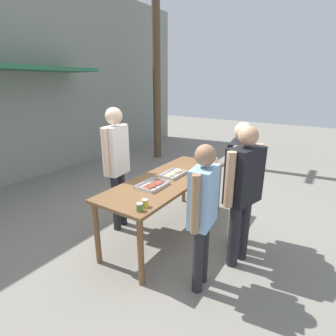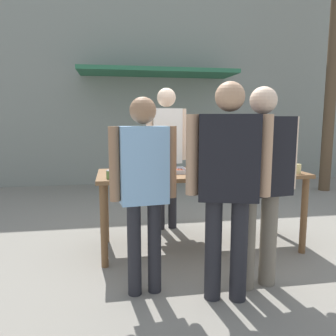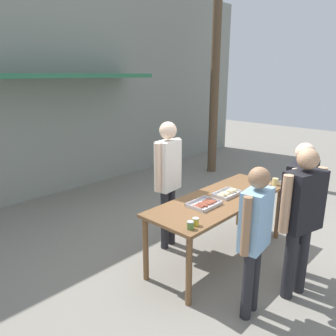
{
  "view_description": "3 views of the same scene",
  "coord_description": "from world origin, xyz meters",
  "px_view_note": "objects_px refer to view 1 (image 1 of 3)",
  "views": [
    {
      "loc": [
        -2.88,
        -1.88,
        2.15
      ],
      "look_at": [
        0.0,
        0.0,
        1.01
      ],
      "focal_mm": 28.0,
      "sensor_mm": 36.0,
      "label": 1
    },
    {
      "loc": [
        -0.94,
        -3.43,
        1.42
      ],
      "look_at": [
        -0.37,
        -0.0,
        0.91
      ],
      "focal_mm": 35.0,
      "sensor_mm": 36.0,
      "label": 2
    },
    {
      "loc": [
        -3.41,
        -2.26,
        2.43
      ],
      "look_at": [
        -0.27,
        0.71,
        1.19
      ],
      "focal_mm": 35.0,
      "sensor_mm": 36.0,
      "label": 3
    }
  ],
  "objects_px": {
    "person_customer_with_cup": "(239,177)",
    "condiment_jar_ketchup": "(145,203)",
    "beer_cup": "(215,161)",
    "utility_pole": "(156,28)",
    "food_tray_sausages": "(152,185)",
    "person_server_behind_table": "(116,158)",
    "person_customer_waiting_in_line": "(243,186)",
    "condiment_jar_mustard": "(140,207)",
    "person_customer_holding_hotdog": "(203,207)",
    "food_tray_buns": "(173,174)"
  },
  "relations": [
    {
      "from": "condiment_jar_ketchup",
      "to": "person_customer_holding_hotdog",
      "type": "distance_m",
      "value": 0.63
    },
    {
      "from": "food_tray_buns",
      "to": "person_server_behind_table",
      "type": "height_order",
      "value": "person_server_behind_table"
    },
    {
      "from": "condiment_jar_ketchup",
      "to": "food_tray_sausages",
      "type": "bearing_deg",
      "value": 28.24
    },
    {
      "from": "person_server_behind_table",
      "to": "person_customer_waiting_in_line",
      "type": "distance_m",
      "value": 1.8
    },
    {
      "from": "food_tray_buns",
      "to": "beer_cup",
      "type": "xyz_separation_m",
      "value": [
        0.83,
        -0.28,
        0.03
      ]
    },
    {
      "from": "food_tray_sausages",
      "to": "person_customer_holding_hotdog",
      "type": "distance_m",
      "value": 0.95
    },
    {
      "from": "condiment_jar_ketchup",
      "to": "utility_pole",
      "type": "relative_size",
      "value": 0.01
    },
    {
      "from": "person_customer_holding_hotdog",
      "to": "person_customer_with_cup",
      "type": "bearing_deg",
      "value": 170.98
    },
    {
      "from": "food_tray_buns",
      "to": "person_customer_waiting_in_line",
      "type": "bearing_deg",
      "value": -101.94
    },
    {
      "from": "person_customer_holding_hotdog",
      "to": "utility_pole",
      "type": "distance_m",
      "value": 5.85
    },
    {
      "from": "condiment_jar_ketchup",
      "to": "person_customer_waiting_in_line",
      "type": "xyz_separation_m",
      "value": [
        0.79,
        -0.81,
        0.1
      ]
    },
    {
      "from": "condiment_jar_mustard",
      "to": "person_customer_holding_hotdog",
      "type": "height_order",
      "value": "person_customer_holding_hotdog"
    },
    {
      "from": "beer_cup",
      "to": "person_server_behind_table",
      "type": "distance_m",
      "value": 1.6
    },
    {
      "from": "food_tray_buns",
      "to": "condiment_jar_mustard",
      "type": "distance_m",
      "value": 1.16
    },
    {
      "from": "condiment_jar_ketchup",
      "to": "condiment_jar_mustard",
      "type": "bearing_deg",
      "value": -173.32
    },
    {
      "from": "person_customer_holding_hotdog",
      "to": "person_customer_waiting_in_line",
      "type": "bearing_deg",
      "value": 155.63
    },
    {
      "from": "person_customer_holding_hotdog",
      "to": "condiment_jar_mustard",
      "type": "bearing_deg",
      "value": -72.52
    },
    {
      "from": "food_tray_sausages",
      "to": "utility_pole",
      "type": "xyz_separation_m",
      "value": [
        3.68,
        2.54,
        2.59
      ]
    },
    {
      "from": "beer_cup",
      "to": "utility_pole",
      "type": "distance_m",
      "value": 4.47
    },
    {
      "from": "person_customer_with_cup",
      "to": "condiment_jar_ketchup",
      "type": "bearing_deg",
      "value": -38.75
    },
    {
      "from": "beer_cup",
      "to": "person_customer_waiting_in_line",
      "type": "bearing_deg",
      "value": -142.71
    },
    {
      "from": "person_customer_holding_hotdog",
      "to": "beer_cup",
      "type": "bearing_deg",
      "value": -166.87
    },
    {
      "from": "condiment_jar_ketchup",
      "to": "person_customer_waiting_in_line",
      "type": "relative_size",
      "value": 0.05
    },
    {
      "from": "food_tray_buns",
      "to": "utility_pole",
      "type": "relative_size",
      "value": 0.06
    },
    {
      "from": "person_customer_holding_hotdog",
      "to": "person_customer_waiting_in_line",
      "type": "relative_size",
      "value": 0.94
    },
    {
      "from": "food_tray_buns",
      "to": "person_customer_with_cup",
      "type": "height_order",
      "value": "person_customer_with_cup"
    },
    {
      "from": "condiment_jar_ketchup",
      "to": "person_customer_holding_hotdog",
      "type": "xyz_separation_m",
      "value": [
        0.17,
        -0.61,
        0.05
      ]
    },
    {
      "from": "condiment_jar_ketchup",
      "to": "beer_cup",
      "type": "height_order",
      "value": "beer_cup"
    },
    {
      "from": "utility_pole",
      "to": "condiment_jar_ketchup",
      "type": "bearing_deg",
      "value": -146.09
    },
    {
      "from": "condiment_jar_mustard",
      "to": "person_customer_waiting_in_line",
      "type": "xyz_separation_m",
      "value": [
        0.89,
        -0.8,
        0.1
      ]
    },
    {
      "from": "condiment_jar_mustard",
      "to": "person_customer_holding_hotdog",
      "type": "relative_size",
      "value": 0.05
    },
    {
      "from": "condiment_jar_ketchup",
      "to": "beer_cup",
      "type": "xyz_separation_m",
      "value": [
        1.85,
        -0.01,
        0.01
      ]
    },
    {
      "from": "condiment_jar_mustard",
      "to": "utility_pole",
      "type": "xyz_separation_m",
      "value": [
        4.29,
        2.83,
        2.57
      ]
    },
    {
      "from": "condiment_jar_ketchup",
      "to": "beer_cup",
      "type": "bearing_deg",
      "value": -0.19
    },
    {
      "from": "food_tray_buns",
      "to": "condiment_jar_ketchup",
      "type": "distance_m",
      "value": 1.06
    },
    {
      "from": "condiment_jar_mustard",
      "to": "beer_cup",
      "type": "bearing_deg",
      "value": 0.17
    },
    {
      "from": "food_tray_buns",
      "to": "utility_pole",
      "type": "height_order",
      "value": "utility_pole"
    },
    {
      "from": "food_tray_buns",
      "to": "person_customer_with_cup",
      "type": "bearing_deg",
      "value": -83.2
    },
    {
      "from": "food_tray_sausages",
      "to": "person_server_behind_table",
      "type": "distance_m",
      "value": 0.75
    },
    {
      "from": "food_tray_sausages",
      "to": "condiment_jar_ketchup",
      "type": "height_order",
      "value": "condiment_jar_ketchup"
    },
    {
      "from": "person_server_behind_table",
      "to": "utility_pole",
      "type": "height_order",
      "value": "utility_pole"
    },
    {
      "from": "utility_pole",
      "to": "beer_cup",
      "type": "bearing_deg",
      "value": -129.69
    },
    {
      "from": "food_tray_sausages",
      "to": "person_customer_waiting_in_line",
      "type": "relative_size",
      "value": 0.23
    },
    {
      "from": "condiment_jar_ketchup",
      "to": "person_server_behind_table",
      "type": "distance_m",
      "value": 1.17
    },
    {
      "from": "food_tray_buns",
      "to": "condiment_jar_mustard",
      "type": "bearing_deg",
      "value": -165.66
    },
    {
      "from": "food_tray_sausages",
      "to": "person_customer_holding_hotdog",
      "type": "xyz_separation_m",
      "value": [
        -0.34,
        -0.88,
        0.08
      ]
    },
    {
      "from": "food_tray_sausages",
      "to": "person_customer_waiting_in_line",
      "type": "bearing_deg",
      "value": -75.38
    },
    {
      "from": "person_customer_waiting_in_line",
      "to": "person_server_behind_table",
      "type": "bearing_deg",
      "value": -68.49
    },
    {
      "from": "food_tray_buns",
      "to": "person_customer_with_cup",
      "type": "relative_size",
      "value": 0.23
    },
    {
      "from": "food_tray_sausages",
      "to": "beer_cup",
      "type": "bearing_deg",
      "value": -11.79
    }
  ]
}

